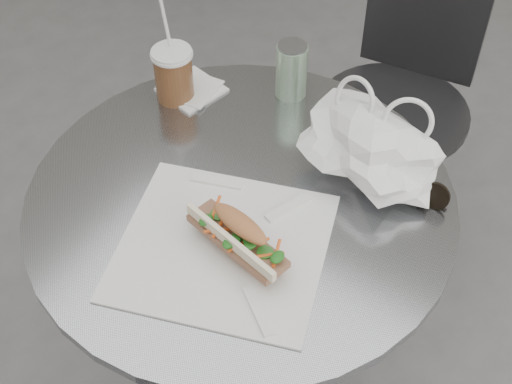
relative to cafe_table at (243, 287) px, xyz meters
The scene contains 9 objects.
cafe_table is the anchor object (origin of this frame).
chair_far 0.72m from the cafe_table, 89.73° to the left, with size 0.39×0.41×0.74m.
sandwich_paper 0.30m from the cafe_table, 69.70° to the right, with size 0.33×0.32×0.00m, color white.
banh_mi 0.34m from the cafe_table, 56.68° to the right, with size 0.24×0.14×0.08m.
iced_coffee 0.45m from the cafe_table, 150.13° to the left, with size 0.08×0.08×0.24m.
sunglasses 0.43m from the cafe_table, 33.01° to the left, with size 0.12×0.03×0.05m.
plastic_bag 0.41m from the cafe_table, 48.86° to the left, with size 0.25×0.19×0.12m, color silver, non-canonical shape.
napkin_stack 0.42m from the cafe_table, 143.52° to the left, with size 0.13×0.13×0.01m.
drink_can 0.45m from the cafe_table, 104.90° to the left, with size 0.06×0.06×0.12m.
Camera 1 is at (0.50, -0.49, 1.66)m, focal length 50.00 mm.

